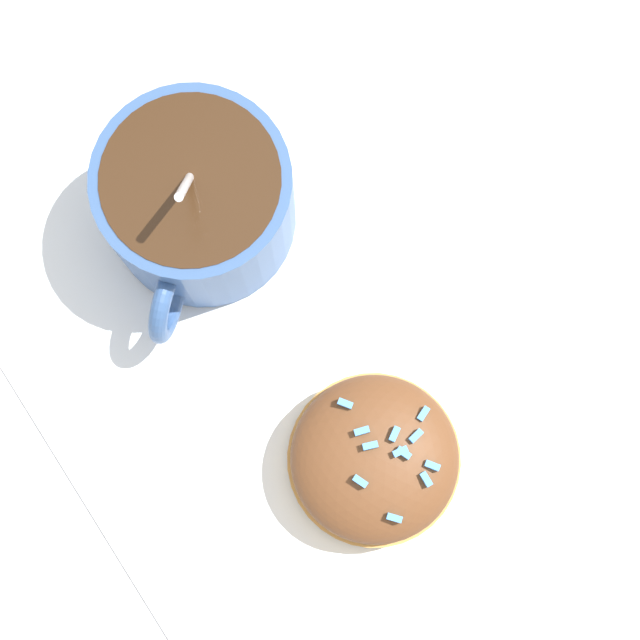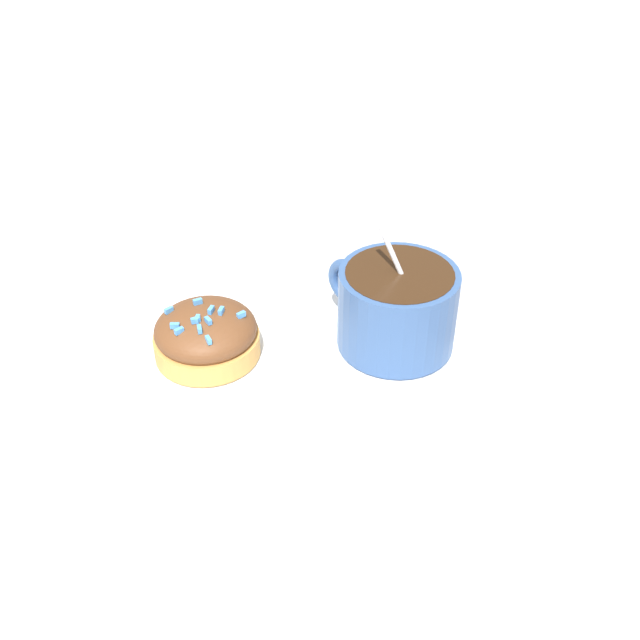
{
  "view_description": "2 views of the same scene",
  "coord_description": "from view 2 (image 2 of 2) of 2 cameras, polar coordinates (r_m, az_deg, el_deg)",
  "views": [
    {
      "loc": [
        -0.09,
        0.03,
        0.54
      ],
      "look_at": [
        -0.01,
        -0.01,
        0.04
      ],
      "focal_mm": 60.0,
      "sensor_mm": 36.0,
      "label": 1
    },
    {
      "loc": [
        0.01,
        -0.47,
        0.38
      ],
      "look_at": [
        0.01,
        -0.0,
        0.04
      ],
      "focal_mm": 42.0,
      "sensor_mm": 36.0,
      "label": 2
    }
  ],
  "objects": [
    {
      "name": "coffee_cup",
      "position": [
        0.59,
        5.83,
        1.16
      ],
      "size": [
        0.1,
        0.1,
        0.11
      ],
      "color": "#335184",
      "rests_on": "paper_napkin"
    },
    {
      "name": "paper_napkin",
      "position": [
        0.6,
        -1.12,
        -2.59
      ],
      "size": [
        0.28,
        0.29,
        0.0
      ],
      "color": "white",
      "rests_on": "ground_plane"
    },
    {
      "name": "frosted_pastry",
      "position": [
        0.6,
        -8.65,
        -1.02
      ],
      "size": [
        0.08,
        0.08,
        0.04
      ],
      "color": "#D19347",
      "rests_on": "paper_napkin"
    },
    {
      "name": "ground_plane",
      "position": [
        0.6,
        -1.11,
        -2.7
      ],
      "size": [
        3.0,
        3.0,
        0.0
      ],
      "primitive_type": "plane",
      "color": "#B2B2B7"
    }
  ]
}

